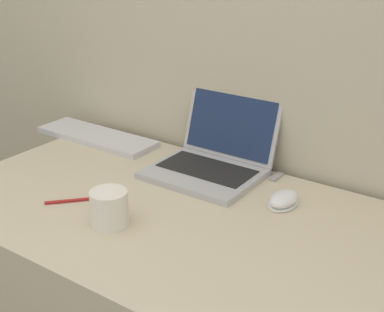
# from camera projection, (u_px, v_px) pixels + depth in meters

# --- Properties ---
(wall_back) EXTENTS (7.00, 0.04, 2.50)m
(wall_back) POSITION_uv_depth(u_px,v_px,m) (254.00, 3.00, 1.54)
(wall_back) COLOR #BCB299
(wall_back) RESTS_ON ground_plane
(laptop) EXTENTS (0.32, 0.33, 0.25)m
(laptop) POSITION_uv_depth(u_px,v_px,m) (214.00, 154.00, 1.62)
(laptop) COLOR #ADADB2
(laptop) RESTS_ON desk
(drink_cup) EXTENTS (0.09, 0.09, 0.09)m
(drink_cup) POSITION_uv_depth(u_px,v_px,m) (109.00, 207.00, 1.32)
(drink_cup) COLOR silver
(drink_cup) RESTS_ON desk
(computer_mouse) EXTENTS (0.07, 0.11, 0.04)m
(computer_mouse) POSITION_uv_depth(u_px,v_px,m) (283.00, 199.00, 1.43)
(computer_mouse) COLOR white
(computer_mouse) RESTS_ON desk
(external_keyboard) EXTENTS (0.46, 0.14, 0.02)m
(external_keyboard) POSITION_uv_depth(u_px,v_px,m) (97.00, 137.00, 1.89)
(external_keyboard) COLOR silver
(external_keyboard) RESTS_ON desk
(usb_stick) EXTENTS (0.02, 0.06, 0.01)m
(usb_stick) POSITION_uv_depth(u_px,v_px,m) (276.00, 177.00, 1.59)
(usb_stick) COLOR #99999E
(usb_stick) RESTS_ON desk
(pen) EXTENTS (0.10, 0.10, 0.01)m
(pen) POSITION_uv_depth(u_px,v_px,m) (70.00, 201.00, 1.45)
(pen) COLOR #A51E1E
(pen) RESTS_ON desk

